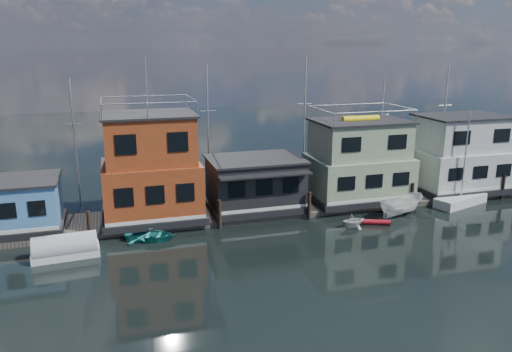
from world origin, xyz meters
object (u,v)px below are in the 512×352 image
object	(u,v)px
motorboat	(401,206)
red_kayak	(372,222)
houseboat_blue	(14,205)
dinghy_white	(353,220)
houseboat_dark	(255,183)
houseboat_green	(358,162)
houseboat_white	(460,155)
day_sailer	(460,200)
tarp_runabout	(65,248)
dinghy_teal	(150,235)
houseboat_red	(151,170)

from	to	relation	value
motorboat	red_kayak	xyz separation A→B (m)	(-3.15, -1.16, -0.61)
houseboat_blue	dinghy_white	xyz separation A→B (m)	(23.47, -5.26, -1.68)
houseboat_dark	houseboat_green	bearing A→B (deg)	0.12
houseboat_green	red_kayak	xyz separation A→B (m)	(-1.39, -5.18, -3.35)
houseboat_white	motorboat	world-z (taller)	houseboat_white
day_sailer	houseboat_green	bearing A→B (deg)	141.55
tarp_runabout	dinghy_white	xyz separation A→B (m)	(19.91, -0.27, -0.09)
motorboat	houseboat_blue	bearing A→B (deg)	69.94
tarp_runabout	motorboat	size ratio (longest dim) A/B	1.00
houseboat_green	houseboat_blue	bearing A→B (deg)	-180.00
dinghy_teal	tarp_runabout	bearing A→B (deg)	125.54
dinghy_white	dinghy_teal	world-z (taller)	dinghy_white
houseboat_blue	dinghy_teal	bearing A→B (deg)	-21.91
houseboat_red	houseboat_blue	bearing A→B (deg)	-180.00
houseboat_red	dinghy_white	size ratio (longest dim) A/B	5.96
houseboat_green	dinghy_teal	size ratio (longest dim) A/B	2.44
houseboat_dark	dinghy_teal	xyz separation A→B (m)	(-8.56, -3.58, -2.06)
houseboat_dark	tarp_runabout	xyz separation A→B (m)	(-13.94, -4.97, -1.81)
houseboat_blue	red_kayak	distance (m)	25.72
houseboat_blue	dinghy_teal	xyz separation A→B (m)	(8.94, -3.60, -1.85)
motorboat	day_sailer	bearing A→B (deg)	-93.32
houseboat_white	red_kayak	xyz separation A→B (m)	(-11.39, -5.18, -3.34)
houseboat_green	day_sailer	size ratio (longest dim) A/B	1.06
houseboat_red	motorboat	size ratio (longest dim) A/B	2.85
tarp_runabout	dinghy_teal	world-z (taller)	tarp_runabout
houseboat_red	red_kayak	bearing A→B (deg)	-18.36
day_sailer	red_kayak	distance (m)	9.67
red_kayak	dinghy_teal	size ratio (longest dim) A/B	0.77
dinghy_white	red_kayak	size ratio (longest dim) A/B	0.75
houseboat_red	houseboat_dark	world-z (taller)	houseboat_red
red_kayak	dinghy_teal	distance (m)	16.25
dinghy_teal	houseboat_dark	bearing A→B (deg)	-46.31
houseboat_blue	houseboat_white	size ratio (longest dim) A/B	0.76
houseboat_green	tarp_runabout	size ratio (longest dim) A/B	2.02
tarp_runabout	day_sailer	bearing A→B (deg)	-1.33
tarp_runabout	dinghy_teal	size ratio (longest dim) A/B	1.21
houseboat_green	houseboat_red	bearing A→B (deg)	-180.00
houseboat_green	motorboat	size ratio (longest dim) A/B	2.02
houseboat_dark	motorboat	distance (m)	11.59
houseboat_white	houseboat_green	bearing A→B (deg)	180.00
houseboat_red	houseboat_green	bearing A→B (deg)	0.00
houseboat_blue	houseboat_green	world-z (taller)	houseboat_green
tarp_runabout	motorboat	distance (m)	24.72
houseboat_blue	dinghy_teal	world-z (taller)	houseboat_blue
houseboat_blue	day_sailer	size ratio (longest dim) A/B	0.80
motorboat	red_kayak	size ratio (longest dim) A/B	1.56
red_kayak	houseboat_blue	bearing A→B (deg)	-170.05
houseboat_blue	motorboat	bearing A→B (deg)	-8.09
houseboat_green	day_sailer	bearing A→B (deg)	-20.83
houseboat_red	day_sailer	distance (m)	25.49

